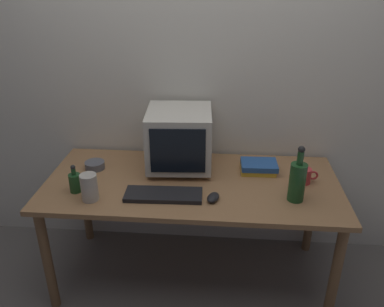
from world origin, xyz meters
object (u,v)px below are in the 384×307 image
(cd_spindle, at_px, (95,165))
(bottle_tall, at_px, (297,180))
(crt_monitor, at_px, (179,139))
(metal_canister, at_px, (89,187))
(computer_mouse, at_px, (213,197))
(keyboard, at_px, (164,195))
(book_stack, at_px, (258,167))
(bottle_short, at_px, (75,182))
(mug, at_px, (305,176))

(cd_spindle, bearing_deg, bottle_tall, -12.49)
(crt_monitor, bearing_deg, metal_canister, -136.68)
(computer_mouse, height_order, bottle_tall, bottle_tall)
(keyboard, bearing_deg, metal_canister, -173.18)
(book_stack, distance_m, cd_spindle, 1.01)
(crt_monitor, xyz_separation_m, computer_mouse, (0.22, -0.37, -0.17))
(crt_monitor, bearing_deg, bottle_tall, -26.13)
(bottle_short, bearing_deg, bottle_tall, 0.64)
(crt_monitor, height_order, book_stack, crt_monitor)
(cd_spindle, bearing_deg, bottle_short, -94.60)
(crt_monitor, xyz_separation_m, metal_canister, (-0.44, -0.41, -0.12))
(keyboard, distance_m, book_stack, 0.63)
(keyboard, xyz_separation_m, computer_mouse, (0.27, -0.01, 0.01))
(bottle_tall, bearing_deg, mug, 67.44)
(bottle_tall, bearing_deg, bottle_short, -179.36)
(metal_canister, bearing_deg, bottle_short, 144.81)
(bottle_short, bearing_deg, computer_mouse, -2.31)
(crt_monitor, distance_m, keyboard, 0.40)
(keyboard, height_order, computer_mouse, computer_mouse)
(computer_mouse, relative_size, cd_spindle, 0.83)
(bottle_short, xyz_separation_m, mug, (1.28, 0.20, -0.01))
(bottle_tall, relative_size, cd_spindle, 2.64)
(bottle_tall, height_order, bottle_short, bottle_tall)
(bottle_short, xyz_separation_m, book_stack, (1.03, 0.32, -0.03))
(crt_monitor, xyz_separation_m, cd_spindle, (-0.52, -0.06, -0.17))
(crt_monitor, height_order, mug, crt_monitor)
(computer_mouse, bearing_deg, book_stack, 70.47)
(keyboard, relative_size, computer_mouse, 4.20)
(bottle_short, bearing_deg, metal_canister, -35.19)
(crt_monitor, height_order, bottle_short, crt_monitor)
(metal_canister, bearing_deg, computer_mouse, 3.87)
(crt_monitor, relative_size, keyboard, 0.97)
(metal_canister, bearing_deg, book_stack, 23.26)
(crt_monitor, relative_size, cd_spindle, 3.41)
(computer_mouse, height_order, mug, mug)
(bottle_short, relative_size, cd_spindle, 1.37)
(keyboard, bearing_deg, crt_monitor, 80.02)
(book_stack, bearing_deg, keyboard, -147.78)
(computer_mouse, xyz_separation_m, cd_spindle, (-0.74, 0.31, 0.00))
(book_stack, xyz_separation_m, cd_spindle, (-1.01, -0.05, -0.01))
(keyboard, height_order, mug, mug)
(keyboard, bearing_deg, computer_mouse, -5.06)
(keyboard, distance_m, bottle_short, 0.50)
(crt_monitor, relative_size, book_stack, 1.85)
(bottle_tall, xyz_separation_m, book_stack, (-0.18, 0.31, -0.09))
(crt_monitor, bearing_deg, computer_mouse, -59.07)
(computer_mouse, height_order, bottle_short, bottle_short)
(bottle_short, xyz_separation_m, cd_spindle, (0.02, 0.28, -0.04))
(crt_monitor, relative_size, bottle_short, 2.48)
(keyboard, xyz_separation_m, bottle_short, (-0.49, 0.02, 0.05))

